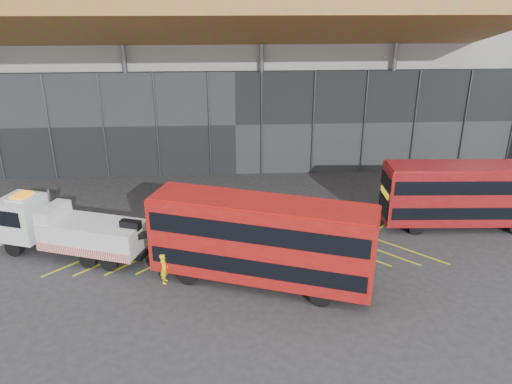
{
  "coord_description": "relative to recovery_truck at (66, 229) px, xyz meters",
  "views": [
    {
      "loc": [
        1.38,
        -26.1,
        13.67
      ],
      "look_at": [
        3.0,
        1.5,
        2.4
      ],
      "focal_mm": 35.0,
      "sensor_mm": 36.0,
      "label": 1
    }
  ],
  "objects": [
    {
      "name": "bus_towed",
      "position": [
        10.4,
        -3.51,
        0.9
      ],
      "size": [
        11.13,
        6.04,
        4.45
      ],
      "rotation": [
        0.0,
        0.0,
        -0.34
      ],
      "color": "#9E0F0C",
      "rests_on": "ground_plane"
    },
    {
      "name": "bus_second",
      "position": [
        23.24,
        2.13,
        0.68
      ],
      "size": [
        10.05,
        2.82,
        4.05
      ],
      "rotation": [
        0.0,
        0.0,
        -0.05
      ],
      "color": "maroon",
      "rests_on": "ground_plane"
    },
    {
      "name": "ground_plane",
      "position": [
        7.52,
        1.17,
        -1.57
      ],
      "size": [
        120.0,
        120.0,
        0.0
      ],
      "primitive_type": "plane",
      "color": "#29292C"
    },
    {
      "name": "road_markings",
      "position": [
        9.92,
        1.17,
        -1.56
      ],
      "size": [
        21.56,
        7.16,
        0.01
      ],
      "color": "gold",
      "rests_on": "ground_plane"
    },
    {
      "name": "worker",
      "position": [
        5.59,
        -3.19,
        -0.78
      ],
      "size": [
        0.44,
        0.61,
        1.59
      ],
      "primitive_type": "imported",
      "rotation": [
        0.0,
        0.0,
        1.47
      ],
      "color": "yellow",
      "rests_on": "ground_plane"
    },
    {
      "name": "recovery_truck",
      "position": [
        0.0,
        0.0,
        0.0
      ],
      "size": [
        9.62,
        4.86,
        3.4
      ],
      "rotation": [
        0.0,
        0.0,
        -0.33
      ],
      "color": "black",
      "rests_on": "ground_plane"
    },
    {
      "name": "construction_building",
      "position": [
        9.44,
        19.56,
        7.41
      ],
      "size": [
        55.0,
        23.97,
        18.0
      ],
      "color": "gray",
      "rests_on": "ground_plane"
    }
  ]
}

